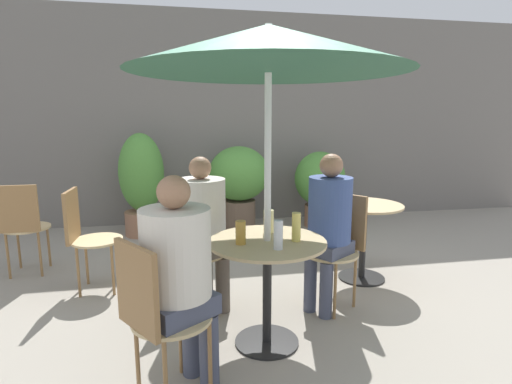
{
  "coord_description": "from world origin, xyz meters",
  "views": [
    {
      "loc": [
        -0.67,
        -2.54,
        1.52
      ],
      "look_at": [
        -0.13,
        0.32,
        0.98
      ],
      "focal_mm": 28.0,
      "sensor_mm": 36.0,
      "label": 1
    }
  ],
  "objects_px": {
    "beer_glass_3": "(296,227)",
    "bistro_chair_3": "(85,231)",
    "bistro_chair_4": "(22,221)",
    "potted_plant_1": "(239,180)",
    "potted_plant_0": "(142,182)",
    "cafe_table_near": "(267,266)",
    "seated_person_1": "(203,222)",
    "potted_plant_2": "(320,183)",
    "bistro_chair_1": "(192,239)",
    "seated_person_2": "(179,268)",
    "beer_glass_1": "(241,233)",
    "beer_glass_0": "(269,221)",
    "umbrella": "(268,49)",
    "cafe_table_far": "(364,225)",
    "seated_person_0": "(328,219)",
    "bistro_chair_0": "(339,239)",
    "bistro_chair_2": "(155,308)",
    "beer_glass_2": "(278,235)"
  },
  "relations": [
    {
      "from": "beer_glass_3",
      "to": "bistro_chair_3",
      "type": "bearing_deg",
      "value": 143.12
    },
    {
      "from": "bistro_chair_4",
      "to": "potted_plant_1",
      "type": "distance_m",
      "value": 2.61
    },
    {
      "from": "bistro_chair_4",
      "to": "potted_plant_0",
      "type": "relative_size",
      "value": 0.68
    },
    {
      "from": "cafe_table_near",
      "to": "seated_person_1",
      "type": "relative_size",
      "value": 0.63
    },
    {
      "from": "bistro_chair_4",
      "to": "beer_glass_3",
      "type": "relative_size",
      "value": 4.85
    },
    {
      "from": "potted_plant_1",
      "to": "potted_plant_2",
      "type": "relative_size",
      "value": 1.08
    },
    {
      "from": "bistro_chair_1",
      "to": "seated_person_2",
      "type": "height_order",
      "value": "seated_person_2"
    },
    {
      "from": "beer_glass_1",
      "to": "potted_plant_0",
      "type": "relative_size",
      "value": 0.11
    },
    {
      "from": "beer_glass_0",
      "to": "umbrella",
      "type": "height_order",
      "value": "umbrella"
    },
    {
      "from": "cafe_table_far",
      "to": "potted_plant_0",
      "type": "bearing_deg",
      "value": 138.59
    },
    {
      "from": "umbrella",
      "to": "potted_plant_1",
      "type": "bearing_deg",
      "value": 85.42
    },
    {
      "from": "seated_person_0",
      "to": "cafe_table_far",
      "type": "bearing_deg",
      "value": 99.34
    },
    {
      "from": "cafe_table_far",
      "to": "bistro_chair_0",
      "type": "height_order",
      "value": "bistro_chair_0"
    },
    {
      "from": "seated_person_1",
      "to": "bistro_chair_0",
      "type": "bearing_deg",
      "value": -39.2
    },
    {
      "from": "beer_glass_3",
      "to": "umbrella",
      "type": "distance_m",
      "value": 1.12
    },
    {
      "from": "bistro_chair_1",
      "to": "seated_person_2",
      "type": "xyz_separation_m",
      "value": [
        -0.09,
        -1.08,
        0.18
      ]
    },
    {
      "from": "bistro_chair_2",
      "to": "cafe_table_far",
      "type": "bearing_deg",
      "value": -86.85
    },
    {
      "from": "beer_glass_0",
      "to": "cafe_table_far",
      "type": "bearing_deg",
      "value": 34.56
    },
    {
      "from": "bistro_chair_2",
      "to": "umbrella",
      "type": "relative_size",
      "value": 0.44
    },
    {
      "from": "seated_person_1",
      "to": "beer_glass_0",
      "type": "height_order",
      "value": "seated_person_1"
    },
    {
      "from": "seated_person_2",
      "to": "potted_plant_2",
      "type": "bearing_deg",
      "value": -65.45
    },
    {
      "from": "bistro_chair_0",
      "to": "potted_plant_1",
      "type": "xyz_separation_m",
      "value": [
        -0.47,
        2.37,
        0.15
      ]
    },
    {
      "from": "seated_person_0",
      "to": "umbrella",
      "type": "relative_size",
      "value": 0.61
    },
    {
      "from": "seated_person_0",
      "to": "potted_plant_1",
      "type": "distance_m",
      "value": 2.48
    },
    {
      "from": "beer_glass_1",
      "to": "beer_glass_2",
      "type": "relative_size",
      "value": 0.84
    },
    {
      "from": "potted_plant_1",
      "to": "bistro_chair_0",
      "type": "bearing_deg",
      "value": -78.82
    },
    {
      "from": "potted_plant_1",
      "to": "umbrella",
      "type": "distance_m",
      "value": 3.11
    },
    {
      "from": "cafe_table_near",
      "to": "bistro_chair_1",
      "type": "distance_m",
      "value": 0.84
    },
    {
      "from": "bistro_chair_4",
      "to": "seated_person_2",
      "type": "xyz_separation_m",
      "value": [
        1.48,
        -1.98,
        0.18
      ]
    },
    {
      "from": "beer_glass_0",
      "to": "potted_plant_2",
      "type": "height_order",
      "value": "potted_plant_2"
    },
    {
      "from": "bistro_chair_2",
      "to": "beer_glass_0",
      "type": "relative_size",
      "value": 5.74
    },
    {
      "from": "bistro_chair_1",
      "to": "potted_plant_2",
      "type": "relative_size",
      "value": 0.86
    },
    {
      "from": "seated_person_0",
      "to": "beer_glass_1",
      "type": "relative_size",
      "value": 8.32
    },
    {
      "from": "cafe_table_far",
      "to": "cafe_table_near",
      "type": "bearing_deg",
      "value": -140.7
    },
    {
      "from": "umbrella",
      "to": "potted_plant_2",
      "type": "bearing_deg",
      "value": 64.1
    },
    {
      "from": "cafe_table_near",
      "to": "beer_glass_3",
      "type": "distance_m",
      "value": 0.33
    },
    {
      "from": "seated_person_2",
      "to": "potted_plant_1",
      "type": "distance_m",
      "value": 3.33
    },
    {
      "from": "bistro_chair_3",
      "to": "beer_glass_0",
      "type": "height_order",
      "value": "bistro_chair_3"
    },
    {
      "from": "bistro_chair_1",
      "to": "beer_glass_0",
      "type": "height_order",
      "value": "bistro_chair_1"
    },
    {
      "from": "bistro_chair_1",
      "to": "bistro_chair_2",
      "type": "bearing_deg",
      "value": -135.0
    },
    {
      "from": "cafe_table_far",
      "to": "bistro_chair_0",
      "type": "bearing_deg",
      "value": -134.06
    },
    {
      "from": "umbrella",
      "to": "beer_glass_0",
      "type": "bearing_deg",
      "value": 74.88
    },
    {
      "from": "bistro_chair_3",
      "to": "beer_glass_0",
      "type": "xyz_separation_m",
      "value": [
        1.44,
        -0.95,
        0.26
      ]
    },
    {
      "from": "seated_person_1",
      "to": "beer_glass_3",
      "type": "xyz_separation_m",
      "value": [
        0.57,
        -0.61,
        0.1
      ]
    },
    {
      "from": "seated_person_2",
      "to": "umbrella",
      "type": "xyz_separation_m",
      "value": [
        0.57,
        0.39,
        1.2
      ]
    },
    {
      "from": "bistro_chair_3",
      "to": "bistro_chair_0",
      "type": "bearing_deg",
      "value": -106.09
    },
    {
      "from": "cafe_table_near",
      "to": "bistro_chair_3",
      "type": "bearing_deg",
      "value": 140.8
    },
    {
      "from": "cafe_table_near",
      "to": "potted_plant_1",
      "type": "height_order",
      "value": "potted_plant_1"
    },
    {
      "from": "beer_glass_0",
      "to": "bistro_chair_2",
      "type": "bearing_deg",
      "value": -138.62
    },
    {
      "from": "cafe_table_far",
      "to": "bistro_chair_4",
      "type": "height_order",
      "value": "bistro_chair_4"
    }
  ]
}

